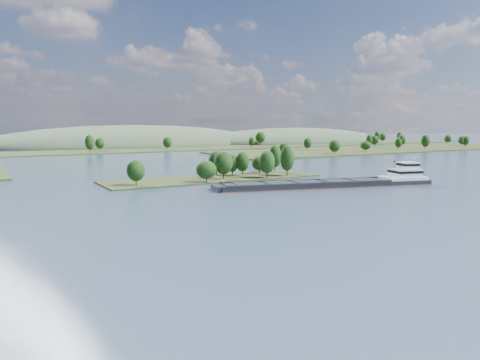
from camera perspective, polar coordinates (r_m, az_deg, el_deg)
ground at (r=162.90m, az=6.17°, el=-2.16°), size 1800.00×1800.00×0.00m
tree_island at (r=214.92m, az=-1.59°, el=1.31°), size 100.00×31.55×15.79m
right_bank at (r=450.01m, az=16.63°, el=3.68°), size 320.00×90.00×14.97m
back_shoreline at (r=423.34m, az=-15.67°, el=3.48°), size 900.00×60.00×16.01m
hill_east at (r=597.33m, az=6.61°, el=4.64°), size 260.00×140.00×36.00m
hill_west at (r=533.46m, az=-13.02°, el=4.20°), size 320.00×160.00×44.00m
cargo_barge at (r=194.97m, az=12.11°, el=-0.27°), size 91.84×34.03×12.46m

